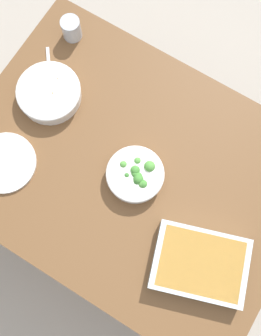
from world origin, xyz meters
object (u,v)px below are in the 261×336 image
at_px(broccoli_bowl, 135,175).
at_px(side_plate, 5,163).
at_px(baking_dish, 200,264).
at_px(spoon_by_stew, 49,75).
at_px(drink_cup, 71,29).
at_px(stew_bowl, 49,93).

bearing_deg(broccoli_bowl, side_plate, -154.82).
relative_size(baking_dish, side_plate, 1.61).
xyz_separation_m(broccoli_bowl, spoon_by_stew, (-0.47, 0.17, -0.03)).
relative_size(drink_cup, spoon_by_stew, 0.57).
relative_size(stew_bowl, spoon_by_stew, 1.54).
bearing_deg(broccoli_bowl, baking_dish, -23.59).
distance_m(broccoli_bowl, baking_dish, 0.36).
bearing_deg(broccoli_bowl, drink_cup, 144.44).
xyz_separation_m(broccoli_bowl, baking_dish, (0.33, -0.14, 0.00)).
distance_m(stew_bowl, side_plate, 0.29).
distance_m(stew_bowl, baking_dish, 0.79).
xyz_separation_m(baking_dish, spoon_by_stew, (-0.80, 0.31, -0.03)).
relative_size(drink_cup, side_plate, 0.39).
height_order(side_plate, spoon_by_stew, side_plate).
distance_m(drink_cup, side_plate, 0.55).
relative_size(baking_dish, spoon_by_stew, 2.35).
distance_m(stew_bowl, spoon_by_stew, 0.09).
distance_m(baking_dish, spoon_by_stew, 0.86).
height_order(broccoli_bowl, drink_cup, drink_cup).
xyz_separation_m(broccoli_bowl, drink_cup, (-0.49, 0.35, 0.01)).
bearing_deg(spoon_by_stew, stew_bowl, -52.45).
distance_m(baking_dish, side_plate, 0.75).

